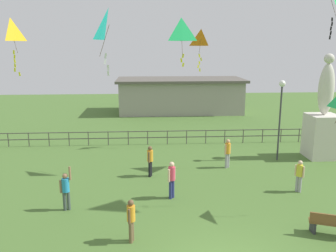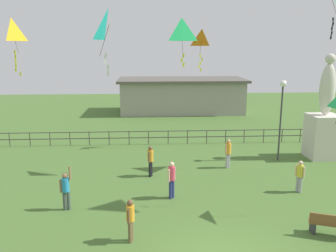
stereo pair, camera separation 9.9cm
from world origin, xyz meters
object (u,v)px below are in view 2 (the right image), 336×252
(person_4, at_px, (228,152))
(person_5, at_px, (66,188))
(lamppost, at_px, (282,103))
(person_3, at_px, (130,218))
(person_2, at_px, (150,159))
(kite_4, at_px, (202,40))
(statue_monument, at_px, (324,125))
(kite_0, at_px, (182,33))
(person_0, at_px, (300,174))
(kite_2, at_px, (12,32))
(kite_1, at_px, (109,27))
(park_bench, at_px, (332,224))
(person_1, at_px, (172,177))

(person_4, height_order, person_5, person_5)
(lamppost, height_order, person_4, lamppost)
(person_3, height_order, person_5, person_5)
(person_2, height_order, kite_4, kite_4)
(lamppost, bearing_deg, statue_monument, 7.26)
(kite_4, bearing_deg, kite_0, -112.26)
(lamppost, distance_m, person_0, 5.31)
(person_3, xyz_separation_m, kite_2, (-6.14, 7.87, 6.32))
(person_3, bearing_deg, statue_monument, 38.76)
(lamppost, distance_m, person_2, 8.14)
(person_3, relative_size, person_4, 0.95)
(lamppost, distance_m, kite_0, 7.06)
(person_5, xyz_separation_m, kite_1, (1.92, 0.31, 6.30))
(lamppost, height_order, person_2, lamppost)
(person_5, height_order, kite_0, kite_0)
(park_bench, relative_size, person_0, 1.03)
(person_3, bearing_deg, person_4, 55.67)
(person_4, distance_m, kite_2, 12.75)
(kite_2, bearing_deg, kite_4, 17.47)
(person_1, height_order, person_5, person_5)
(person_1, xyz_separation_m, kite_4, (2.33, 7.58, 5.89))
(person_3, relative_size, kite_4, 0.61)
(kite_1, bearing_deg, person_4, 37.28)
(person_3, distance_m, kite_2, 11.81)
(statue_monument, height_order, kite_0, kite_0)
(person_5, distance_m, kite_2, 8.90)
(person_5, bearing_deg, person_3, -43.46)
(lamppost, bearing_deg, person_2, -163.33)
(person_2, bearing_deg, kite_1, -114.59)
(person_5, bearing_deg, kite_4, 51.85)
(statue_monument, bearing_deg, person_1, -150.28)
(statue_monument, bearing_deg, person_0, -124.87)
(park_bench, distance_m, kite_2, 16.74)
(lamppost, xyz_separation_m, person_0, (-0.73, -4.63, -2.49))
(kite_4, bearing_deg, person_2, -123.53)
(person_3, bearing_deg, person_5, 136.54)
(kite_0, distance_m, kite_2, 8.53)
(statue_monument, height_order, person_0, statue_monument)
(kite_2, bearing_deg, kite_1, -42.99)
(person_2, relative_size, kite_0, 0.70)
(park_bench, distance_m, person_4, 7.58)
(person_1, relative_size, kite_0, 0.73)
(statue_monument, xyz_separation_m, person_5, (-13.62, -6.19, -1.03))
(park_bench, bearing_deg, person_5, 164.85)
(person_1, distance_m, person_2, 2.87)
(lamppost, height_order, kite_1, kite_1)
(person_3, height_order, kite_4, kite_4)
(lamppost, relative_size, person_2, 2.91)
(person_0, distance_m, kite_4, 10.04)
(statue_monument, xyz_separation_m, person_4, (-5.97, -1.52, -1.03))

